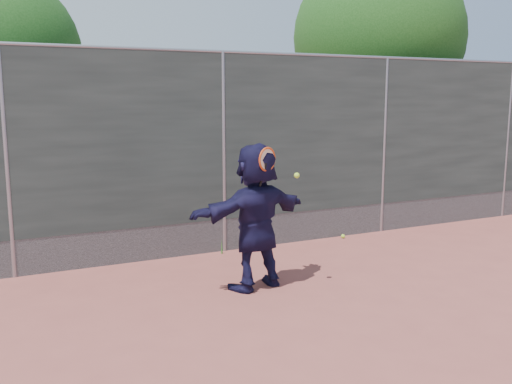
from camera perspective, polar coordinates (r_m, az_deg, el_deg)
name	(u,v)px	position (r m, az deg, el deg)	size (l,w,h in m)	color
ground	(359,334)	(5.97, 10.28, -13.84)	(80.00, 80.00, 0.00)	#9E4C42
player	(256,216)	(6.99, 0.00, -2.44)	(1.68, 0.53, 1.81)	#161335
ball_ground	(343,236)	(9.71, 8.70, -4.40)	(0.07, 0.07, 0.07)	#BDF636
fence	(223,148)	(8.59, -3.28, 4.37)	(20.00, 0.06, 3.03)	#38423D
swing_action	(270,163)	(6.73, 1.40, 2.96)	(0.53, 0.21, 0.51)	#CE4213
tree_right	(384,43)	(12.95, 12.64, 14.34)	(3.78, 3.60, 5.39)	#382314
tree_left	(2,62)	(10.98, -24.07, 11.78)	(3.15, 3.00, 4.53)	#382314
weed_clump	(245,242)	(8.85, -1.13, -5.00)	(0.68, 0.07, 0.30)	#387226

